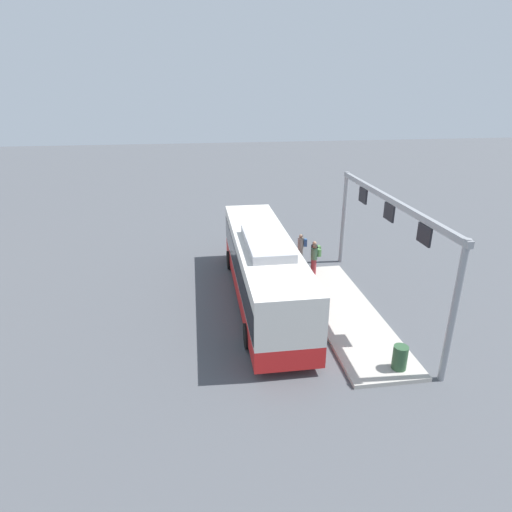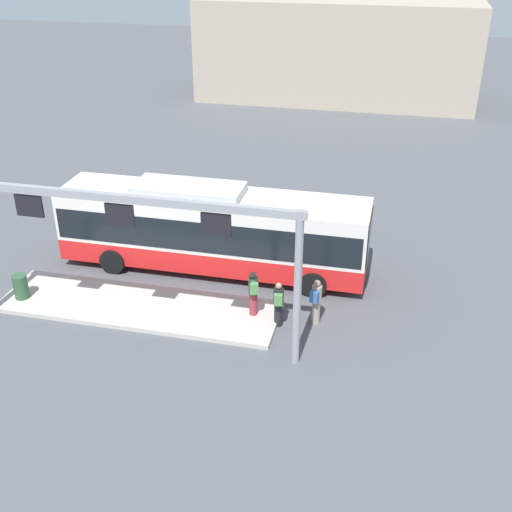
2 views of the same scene
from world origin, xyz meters
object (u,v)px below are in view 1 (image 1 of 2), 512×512
at_px(person_boarding, 315,258).
at_px(person_waiting_mid, 314,255).
at_px(person_waiting_near, 301,247).
at_px(bus_main, 263,266).
at_px(trash_bin, 400,357).

distance_m(person_boarding, person_waiting_mid, 0.97).
bearing_deg(person_waiting_mid, person_waiting_near, -78.69).
bearing_deg(bus_main, person_boarding, -53.16).
distance_m(person_boarding, trash_bin, 8.45).
bearing_deg(person_waiting_mid, person_boarding, 65.45).
xyz_separation_m(person_waiting_near, trash_bin, (-10.53, -1.00, -0.28)).
relative_size(person_waiting_near, person_waiting_mid, 1.00).
xyz_separation_m(bus_main, person_boarding, (2.36, -3.12, -0.76)).
bearing_deg(trash_bin, bus_main, 32.96).
bearing_deg(bus_main, trash_bin, -147.29).
relative_size(person_waiting_mid, trash_bin, 1.86).
height_order(person_waiting_near, trash_bin, person_waiting_near).
xyz_separation_m(person_boarding, person_waiting_mid, (0.92, -0.26, -0.16)).
bearing_deg(person_waiting_near, trash_bin, 106.45).
distance_m(person_waiting_near, trash_bin, 10.58).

